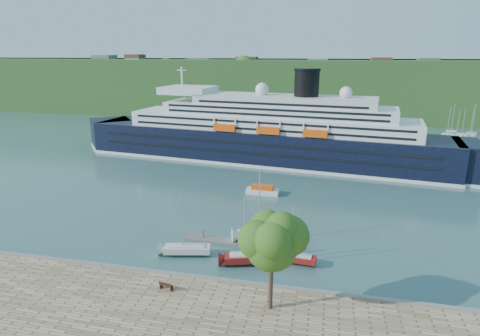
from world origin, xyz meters
name	(u,v)px	position (x,y,z in m)	size (l,w,h in m)	color
ground	(184,282)	(0.00, 0.00, 0.00)	(400.00, 400.00, 0.00)	#325958
far_hillside	(295,87)	(0.00, 145.00, 12.00)	(400.00, 50.00, 24.00)	#2B5120
quay_coping	(184,275)	(0.00, -0.20, 1.15)	(220.00, 0.50, 0.30)	slate
cruise_ship	(262,115)	(-0.52, 58.78, 11.79)	(104.98, 15.29, 23.57)	black
park_bench	(166,285)	(-0.93, -3.26, 1.54)	(1.69, 0.69, 1.08)	#3F1E12
promenade_tree	(271,257)	(11.19, -4.11, 6.99)	(7.23, 7.23, 11.97)	#2D5716
floating_pontoon	(240,243)	(4.39, 11.42, 0.19)	(17.23, 2.11, 0.38)	slate
sailboat_white_near	(186,225)	(-1.99, 6.58, 4.57)	(7.08, 1.97, 9.14)	silver
sailboat_red	(249,233)	(6.79, 6.00, 4.58)	(7.09, 1.97, 9.16)	maroon
sailboat_white_far	(263,208)	(7.50, 13.21, 5.27)	(8.17, 2.27, 10.55)	silver
tender_launch	(263,190)	(4.09, 33.54, 0.90)	(6.50, 2.22, 1.80)	#E8510D
sailboat_extra	(296,236)	(12.84, 7.58, 3.98)	(6.15, 1.71, 7.95)	maroon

